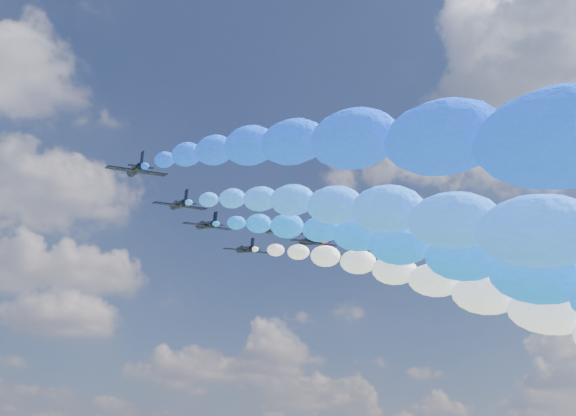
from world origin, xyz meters
name	(u,v)px	position (x,y,z in m)	size (l,w,h in m)	color
jet_0	(136,170)	(-30.41, -6.93, 89.65)	(8.78, 11.77, 2.59)	black
trail_0	(390,180)	(-30.41, -72.79, 65.40)	(7.06, 129.08, 53.24)	#1249FC
jet_1	(179,205)	(-19.64, 5.19, 89.65)	(8.78, 11.77, 2.59)	black
trail_1	(418,246)	(-19.64, -60.67, 65.40)	(7.06, 129.08, 53.24)	#2774FE
jet_2	(206,225)	(-11.60, 13.76, 89.65)	(8.78, 11.77, 2.59)	black
trail_2	(435,278)	(-11.60, -52.10, 65.40)	(7.06, 129.08, 53.24)	#1071FF
jet_3	(278,229)	(1.11, 10.55, 89.65)	(8.78, 11.77, 2.59)	black
trail_3	(557,285)	(1.11, -55.31, 65.40)	(7.06, 129.08, 53.24)	white
jet_4	(245,250)	(1.08, 25.60, 89.65)	(8.78, 11.77, 2.59)	black
trail_4	(462,311)	(1.08, -40.26, 65.40)	(7.06, 129.08, 53.24)	white
jet_5	(312,242)	(10.49, 14.68, 89.65)	(8.78, 11.77, 2.59)	black
jet_6	(383,235)	(20.24, 4.72, 89.65)	(8.78, 11.77, 2.59)	black
jet_7	(463,228)	(31.16, -5.32, 89.65)	(8.78, 11.77, 2.59)	black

